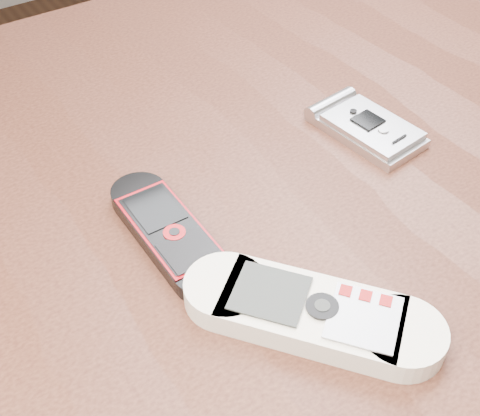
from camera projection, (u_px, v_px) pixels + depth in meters
name	position (u px, v px, depth m)	size (l,w,h in m)	color
table	(235.00, 306.00, 0.58)	(1.20, 0.80, 0.75)	black
nokia_white	(311.00, 313.00, 0.43)	(0.06, 0.17, 0.02)	white
nokia_black_red	(169.00, 232.00, 0.49)	(0.04, 0.14, 0.01)	black
motorola_razr	(369.00, 128.00, 0.58)	(0.05, 0.10, 0.02)	#B9B8BD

